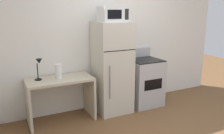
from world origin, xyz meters
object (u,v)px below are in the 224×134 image
paper_towel_roll (59,71)px  refrigerator (112,68)px  microwave (113,14)px  oven_range (144,82)px  desk (60,92)px  desk_lamp (39,66)px

paper_towel_roll → refrigerator: bearing=-2.2°
microwave → oven_range: size_ratio=0.42×
refrigerator → microwave: bearing=-89.7°
refrigerator → oven_range: 0.80m
microwave → oven_range: 1.50m
desk → desk_lamp: (-0.31, 0.05, 0.47)m
paper_towel_roll → desk_lamp: bearing=173.0°
microwave → refrigerator: bearing=90.3°
desk_lamp → oven_range: size_ratio=0.32×
desk_lamp → refrigerator: refrigerator is taller
refrigerator → paper_towel_roll: bearing=177.8°
refrigerator → microwave: size_ratio=3.61×
desk_lamp → microwave: bearing=-4.3°
desk → desk_lamp: size_ratio=3.09×
desk → paper_towel_roll: size_ratio=4.55×
desk_lamp → microwave: size_ratio=0.77×
desk_lamp → refrigerator: (1.28, -0.08, -0.16)m
microwave → paper_towel_roll: bearing=176.5°
paper_towel_roll → oven_range: bearing=-1.3°
desk_lamp → paper_towel_roll: size_ratio=1.47×
paper_towel_roll → refrigerator: (0.97, -0.04, -0.04)m
desk → desk_lamp: desk_lamp is taller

